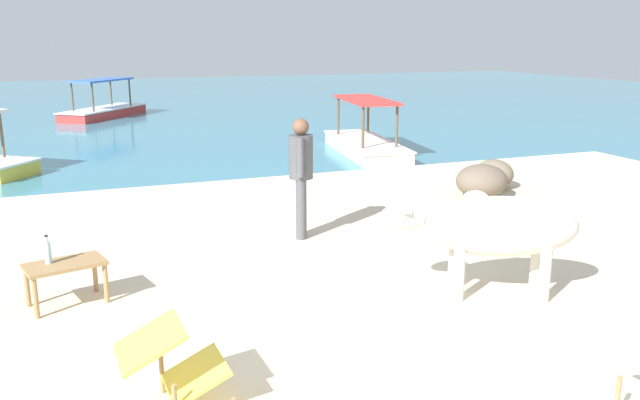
{
  "coord_description": "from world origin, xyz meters",
  "views": [
    {
      "loc": [
        -2.66,
        -5.0,
        2.7
      ],
      "look_at": [
        0.42,
        3.0,
        0.55
      ],
      "focal_mm": 36.65,
      "sensor_mm": 36.0,
      "label": 1
    }
  ],
  "objects_px": {
    "boat_white": "(365,142)",
    "boat_red": "(103,109)",
    "low_bench_table": "(65,270)",
    "deck_chair_far": "(174,361)",
    "cow": "(496,227)",
    "bottle": "(48,252)",
    "person_standing": "(301,169)"
  },
  "relations": [
    {
      "from": "bottle",
      "to": "person_standing",
      "type": "distance_m",
      "value": 3.42
    },
    {
      "from": "low_bench_table",
      "to": "bottle",
      "type": "distance_m",
      "value": 0.25
    },
    {
      "from": "cow",
      "to": "boat_white",
      "type": "xyz_separation_m",
      "value": [
        2.45,
        8.44,
        -0.5
      ]
    },
    {
      "from": "deck_chair_far",
      "to": "boat_white",
      "type": "bearing_deg",
      "value": 55.71
    },
    {
      "from": "boat_white",
      "to": "bottle",
      "type": "bearing_deg",
      "value": -35.6
    },
    {
      "from": "bottle",
      "to": "boat_white",
      "type": "relative_size",
      "value": 0.08
    },
    {
      "from": "low_bench_table",
      "to": "boat_red",
      "type": "xyz_separation_m",
      "value": [
        1.29,
        16.8,
        -0.12
      ]
    },
    {
      "from": "deck_chair_far",
      "to": "boat_white",
      "type": "height_order",
      "value": "boat_white"
    },
    {
      "from": "deck_chair_far",
      "to": "boat_red",
      "type": "bearing_deg",
      "value": 86.08
    },
    {
      "from": "low_bench_table",
      "to": "boat_red",
      "type": "relative_size",
      "value": 0.23
    },
    {
      "from": "deck_chair_far",
      "to": "boat_white",
      "type": "xyz_separation_m",
      "value": [
        5.92,
        9.44,
        -0.13
      ]
    },
    {
      "from": "low_bench_table",
      "to": "deck_chair_far",
      "type": "bearing_deg",
      "value": -87.46
    },
    {
      "from": "cow",
      "to": "person_standing",
      "type": "bearing_deg",
      "value": -43.12
    },
    {
      "from": "boat_red",
      "to": "person_standing",
      "type": "bearing_deg",
      "value": 43.77
    },
    {
      "from": "cow",
      "to": "bottle",
      "type": "bearing_deg",
      "value": 5.27
    },
    {
      "from": "low_bench_table",
      "to": "deck_chair_far",
      "type": "relative_size",
      "value": 1.07
    },
    {
      "from": "cow",
      "to": "boat_white",
      "type": "bearing_deg",
      "value": -83.2
    },
    {
      "from": "boat_red",
      "to": "boat_white",
      "type": "bearing_deg",
      "value": 66.31
    },
    {
      "from": "bottle",
      "to": "cow",
      "type": "bearing_deg",
      "value": -17.73
    },
    {
      "from": "boat_white",
      "to": "person_standing",
      "type": "bearing_deg",
      "value": -23.98
    },
    {
      "from": "bottle",
      "to": "boat_red",
      "type": "xyz_separation_m",
      "value": [
        1.44,
        16.76,
        -0.32
      ]
    },
    {
      "from": "bottle",
      "to": "deck_chair_far",
      "type": "distance_m",
      "value": 2.54
    },
    {
      "from": "boat_white",
      "to": "boat_red",
      "type": "bearing_deg",
      "value": -142.9
    },
    {
      "from": "cow",
      "to": "boat_white",
      "type": "height_order",
      "value": "boat_white"
    },
    {
      "from": "deck_chair_far",
      "to": "person_standing",
      "type": "height_order",
      "value": "person_standing"
    },
    {
      "from": "cow",
      "to": "bottle",
      "type": "height_order",
      "value": "cow"
    },
    {
      "from": "person_standing",
      "to": "bottle",
      "type": "bearing_deg",
      "value": 43.36
    },
    {
      "from": "low_bench_table",
      "to": "boat_white",
      "type": "height_order",
      "value": "boat_white"
    },
    {
      "from": "cow",
      "to": "bottle",
      "type": "relative_size",
      "value": 6.75
    },
    {
      "from": "deck_chair_far",
      "to": "person_standing",
      "type": "distance_m",
      "value": 4.36
    },
    {
      "from": "person_standing",
      "to": "boat_red",
      "type": "xyz_separation_m",
      "value": [
        -1.7,
        15.47,
        -0.7
      ]
    },
    {
      "from": "deck_chair_far",
      "to": "bottle",
      "type": "bearing_deg",
      "value": 107.81
    }
  ]
}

